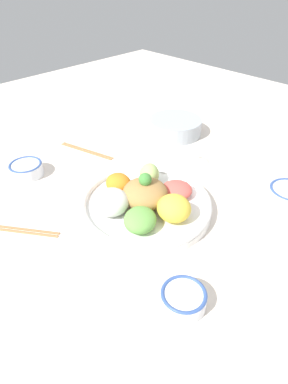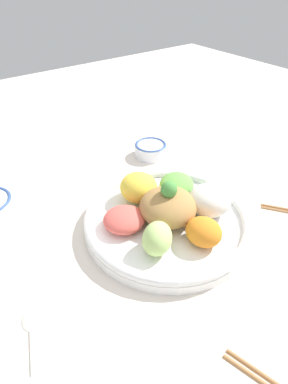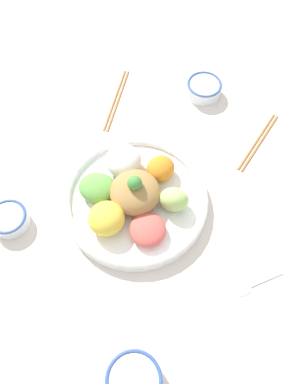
{
  "view_description": "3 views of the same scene",
  "coord_description": "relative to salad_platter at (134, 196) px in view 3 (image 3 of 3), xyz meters",
  "views": [
    {
      "loc": [
        -0.48,
        0.46,
        0.54
      ],
      "look_at": [
        -0.05,
        0.04,
        0.09
      ],
      "focal_mm": 30.0,
      "sensor_mm": 36.0,
      "label": 1
    },
    {
      "loc": [
        0.34,
        -0.33,
        0.46
      ],
      "look_at": [
        -0.07,
        -0.02,
        0.07
      ],
      "focal_mm": 30.0,
      "sensor_mm": 36.0,
      "label": 2
    },
    {
      "loc": [
        -0.27,
        -0.3,
        0.8
      ],
      "look_at": [
        -0.02,
        -0.02,
        0.1
      ],
      "focal_mm": 35.0,
      "sensor_mm": 36.0,
      "label": 3
    }
  ],
  "objects": [
    {
      "name": "sauce_bowl_dark",
      "position": [
        -0.25,
        0.15,
        -0.01
      ],
      "size": [
        0.09,
        0.09,
        0.04
      ],
      "color": "white",
      "rests_on": "ground_plane"
    },
    {
      "name": "sauce_bowl_red",
      "position": [
        0.37,
        0.13,
        -0.01
      ],
      "size": [
        0.1,
        0.1,
        0.04
      ],
      "color": "white",
      "rests_on": "ground_plane"
    },
    {
      "name": "serving_spoon_main",
      "position": [
        0.06,
        -0.31,
        -0.03
      ],
      "size": [
        0.12,
        0.06,
        0.01
      ],
      "rotation": [
        0.0,
        0.0,
        5.95
      ],
      "color": "beige",
      "rests_on": "ground_plane"
    },
    {
      "name": "rice_bowl_blue",
      "position": [
        -0.25,
        -0.29,
        -0.0
      ],
      "size": [
        0.11,
        0.11,
        0.05
      ],
      "color": "white",
      "rests_on": "ground_plane"
    },
    {
      "name": "chopsticks_pair_far",
      "position": [
        0.17,
        0.27,
        -0.03
      ],
      "size": [
        0.19,
        0.14,
        0.01
      ],
      "rotation": [
        0.0,
        0.0,
        3.76
      ],
      "color": "#9E6B3D",
      "rests_on": "ground_plane"
    },
    {
      "name": "ground_plane",
      "position": [
        0.03,
        -0.01,
        -0.03
      ],
      "size": [
        2.4,
        2.4,
        0.0
      ],
      "primitive_type": "plane",
      "color": "silver"
    },
    {
      "name": "chopsticks_pair_near",
      "position": [
        0.36,
        -0.08,
        -0.03
      ],
      "size": [
        0.21,
        0.07,
        0.01
      ],
      "rotation": [
        0.0,
        0.0,
        0.26
      ],
      "color": "#9E6B3D",
      "rests_on": "ground_plane"
    },
    {
      "name": "salad_platter",
      "position": [
        0.0,
        0.0,
        0.0
      ],
      "size": [
        0.34,
        0.34,
        0.11
      ],
      "color": "white",
      "rests_on": "ground_plane"
    }
  ]
}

